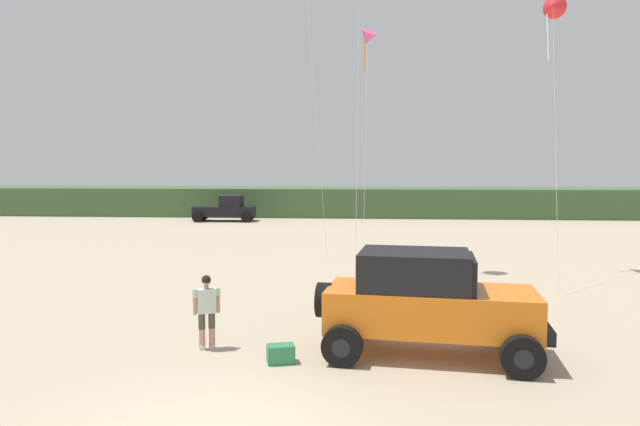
% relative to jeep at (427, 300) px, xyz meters
% --- Properties ---
extents(dune_ridge, '(90.00, 7.59, 2.37)m').
position_rel_jeep_xyz_m(dune_ridge, '(-3.58, 37.09, -0.02)').
color(dune_ridge, '#426038').
rests_on(dune_ridge, ground_plane).
extents(jeep, '(4.97, 2.84, 2.26)m').
position_rel_jeep_xyz_m(jeep, '(0.00, 0.00, 0.00)').
color(jeep, orange).
rests_on(jeep, ground_plane).
extents(person_watching, '(0.58, 0.42, 1.67)m').
position_rel_jeep_xyz_m(person_watching, '(-4.85, 0.06, -0.26)').
color(person_watching, tan).
rests_on(person_watching, ground_plane).
extents(cooler_box, '(0.64, 0.50, 0.38)m').
position_rel_jeep_xyz_m(cooler_box, '(-3.07, -0.74, -1.01)').
color(cooler_box, '#2D7F51').
rests_on(cooler_box, ground_plane).
extents(distant_pickup, '(4.69, 2.58, 1.98)m').
position_rel_jeep_xyz_m(distant_pickup, '(-12.01, 30.41, -0.26)').
color(distant_pickup, black).
rests_on(distant_pickup, ground_plane).
extents(kite_yellow_diamond, '(1.24, 6.54, 10.85)m').
position_rel_jeep_xyz_m(kite_yellow_diamond, '(-1.29, 16.12, 9.16)').
color(kite_yellow_diamond, '#E04C93').
rests_on(kite_yellow_diamond, ground_plane).
extents(kite_blue_swept, '(1.76, 5.73, 10.84)m').
position_rel_jeep_xyz_m(kite_blue_swept, '(5.87, 11.02, 9.09)').
color(kite_blue_swept, red).
rests_on(kite_blue_swept, ground_plane).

